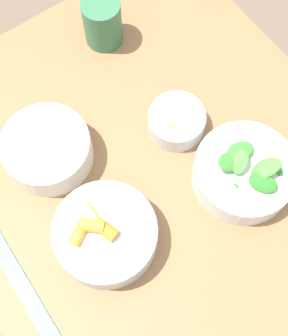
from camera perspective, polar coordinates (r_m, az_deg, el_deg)
The scene contains 8 objects.
ground_plane at distance 1.64m, azimuth 2.13°, elevation -12.04°, with size 10.00×10.00×0.00m, color brown.
dining_table at distance 1.02m, azimuth 3.36°, elevation -6.12°, with size 1.05×0.78×0.77m.
bowl_carrots at distance 0.84m, azimuth -4.71°, elevation -8.05°, with size 0.19×0.19×0.08m.
bowl_greens at distance 0.89m, azimuth 12.12°, elevation -0.47°, with size 0.19×0.19×0.09m.
bowl_beans_hotdog at distance 0.91m, azimuth -11.66°, elevation 2.17°, with size 0.17×0.17×0.07m.
bowl_cookies at distance 0.93m, azimuth 4.03°, elevation 5.78°, with size 0.11×0.11×0.05m.
ruler at distance 0.89m, azimuth -15.78°, elevation -11.73°, with size 0.32×0.03×0.00m.
cup at distance 1.02m, azimuth -5.08°, elevation 17.31°, with size 0.08×0.08×0.11m.
Camera 1 is at (-0.19, 0.21, 1.62)m, focal length 50.00 mm.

